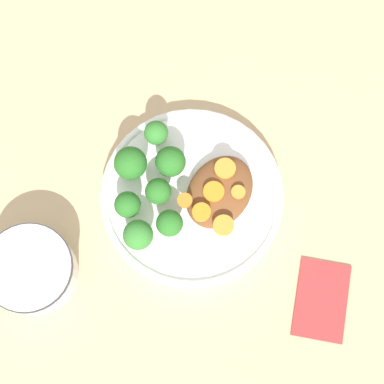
# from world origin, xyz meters

# --- Properties ---
(ground_plane) EXTENTS (4.00, 4.00, 0.00)m
(ground_plane) POSITION_xyz_m (0.00, 0.00, 0.00)
(ground_plane) COLOR tan
(plate) EXTENTS (0.24, 0.24, 0.02)m
(plate) POSITION_xyz_m (0.00, 0.00, 0.01)
(plate) COLOR white
(plate) RESTS_ON ground_plane
(dip_bowl) EXTENTS (0.11, 0.11, 0.06)m
(dip_bowl) POSITION_xyz_m (0.19, -0.12, 0.03)
(dip_bowl) COLOR silver
(dip_bowl) RESTS_ON ground_plane
(stew_mound) EXTENTS (0.10, 0.08, 0.03)m
(stew_mound) POSITION_xyz_m (-0.02, 0.03, 0.03)
(stew_mound) COLOR brown
(stew_mound) RESTS_ON plate
(broccoli_floret_0) EXTENTS (0.03, 0.03, 0.05)m
(broccoli_floret_0) POSITION_xyz_m (0.03, -0.03, 0.05)
(broccoli_floret_0) COLOR #759E51
(broccoli_floret_0) RESTS_ON plate
(broccoli_floret_1) EXTENTS (0.03, 0.03, 0.05)m
(broccoli_floret_1) POSITION_xyz_m (-0.04, -0.08, 0.05)
(broccoli_floret_1) COLOR #7FA85B
(broccoli_floret_1) RESTS_ON plate
(broccoli_floret_2) EXTENTS (0.03, 0.03, 0.05)m
(broccoli_floret_2) POSITION_xyz_m (0.06, -0.06, 0.05)
(broccoli_floret_2) COLOR #759E51
(broccoli_floret_2) RESTS_ON plate
(broccoli_floret_3) EXTENTS (0.04, 0.04, 0.05)m
(broccoli_floret_3) POSITION_xyz_m (0.09, -0.03, 0.05)
(broccoli_floret_3) COLOR #7FA85B
(broccoli_floret_3) RESTS_ON plate
(broccoli_floret_4) EXTENTS (0.04, 0.04, 0.05)m
(broccoli_floret_4) POSITION_xyz_m (-0.02, -0.04, 0.05)
(broccoli_floret_4) COLOR #7FA85B
(broccoli_floret_4) RESTS_ON plate
(broccoli_floret_5) EXTENTS (0.04, 0.04, 0.06)m
(broccoli_floret_5) POSITION_xyz_m (0.01, -0.08, 0.05)
(broccoli_floret_5) COLOR #7FA85B
(broccoli_floret_5) RESTS_ON plate
(broccoli_floret_6) EXTENTS (0.03, 0.03, 0.05)m
(broccoli_floret_6) POSITION_xyz_m (0.05, 0.00, 0.05)
(broccoli_floret_6) COLOR #759E51
(broccoli_floret_6) RESTS_ON plate
(carrot_slice_0) EXTENTS (0.03, 0.03, 0.01)m
(carrot_slice_0) POSITION_xyz_m (-0.05, 0.02, 0.05)
(carrot_slice_0) COLOR orange
(carrot_slice_0) RESTS_ON stew_mound
(carrot_slice_1) EXTENTS (0.03, 0.03, 0.01)m
(carrot_slice_1) POSITION_xyz_m (0.02, 0.06, 0.05)
(carrot_slice_1) COLOR orange
(carrot_slice_1) RESTS_ON stew_mound
(carrot_slice_2) EXTENTS (0.03, 0.03, 0.01)m
(carrot_slice_2) POSITION_xyz_m (-0.01, 0.03, 0.05)
(carrot_slice_2) COLOR orange
(carrot_slice_2) RESTS_ON stew_mound
(carrot_slice_3) EXTENTS (0.02, 0.02, 0.00)m
(carrot_slice_3) POSITION_xyz_m (-0.03, 0.05, 0.05)
(carrot_slice_3) COLOR orange
(carrot_slice_3) RESTS_ON stew_mound
(carrot_slice_4) EXTENTS (0.02, 0.02, 0.01)m
(carrot_slice_4) POSITION_xyz_m (0.02, 0.00, 0.05)
(carrot_slice_4) COLOR orange
(carrot_slice_4) RESTS_ON stew_mound
(carrot_slice_5) EXTENTS (0.02, 0.02, 0.01)m
(carrot_slice_5) POSITION_xyz_m (0.02, 0.03, 0.05)
(carrot_slice_5) COLOR orange
(carrot_slice_5) RESTS_ON stew_mound
(napkin) EXTENTS (0.12, 0.10, 0.01)m
(napkin) POSITION_xyz_m (0.03, 0.21, 0.00)
(napkin) COLOR #B73333
(napkin) RESTS_ON ground_plane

